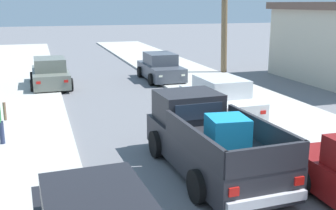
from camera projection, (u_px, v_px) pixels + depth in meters
The scene contains 8 objects.
sidewalk_left at pixel (3, 123), 14.80m from camera, with size 4.63×60.00×0.12m, color beige.
sidewalk_right at pixel (246, 103), 17.67m from camera, with size 4.63×60.00×0.12m, color beige.
curb_left at pixel (29, 121), 15.07m from camera, with size 0.16×60.00×0.10m, color silver.
curb_right at pixel (227, 105), 17.40m from camera, with size 0.16×60.00×0.10m, color silver.
pickup_truck at pixel (208, 141), 10.60m from camera, with size 2.35×5.28×1.80m.
car_left_mid at pixel (220, 99), 15.66m from camera, with size 2.09×4.29×1.54m.
car_left_far at pixel (50, 74), 21.24m from camera, with size 2.07×4.28×1.54m.
car_right_far at pixel (161, 68), 23.19m from camera, with size 2.04×4.27×1.54m.
Camera 1 is at (-3.46, -3.35, 4.26)m, focal length 43.76 mm.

